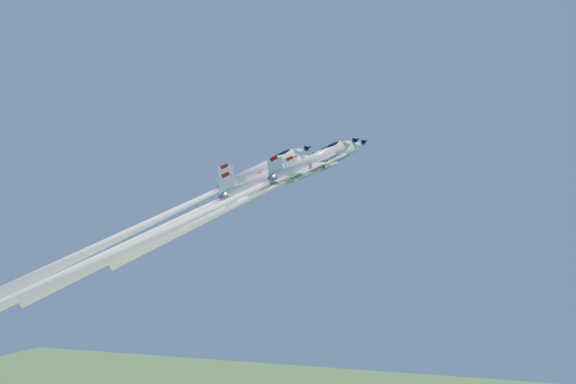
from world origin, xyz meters
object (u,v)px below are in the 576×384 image
(jet_left, at_px, (172,212))
(jet_slot, at_px, (129,244))
(jet_right, at_px, (213,209))
(jet_lead, at_px, (254,195))

(jet_left, height_order, jet_slot, jet_slot)
(jet_right, height_order, jet_slot, jet_slot)
(jet_lead, height_order, jet_left, jet_left)
(jet_right, distance_m, jet_slot, 12.81)
(jet_left, xyz_separation_m, jet_slot, (-0.92, -10.26, -4.82))
(jet_left, height_order, jet_right, jet_left)
(jet_left, distance_m, jet_slot, 11.37)
(jet_left, bearing_deg, jet_right, 15.19)
(jet_left, relative_size, jet_right, 1.02)
(jet_lead, distance_m, jet_right, 7.46)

